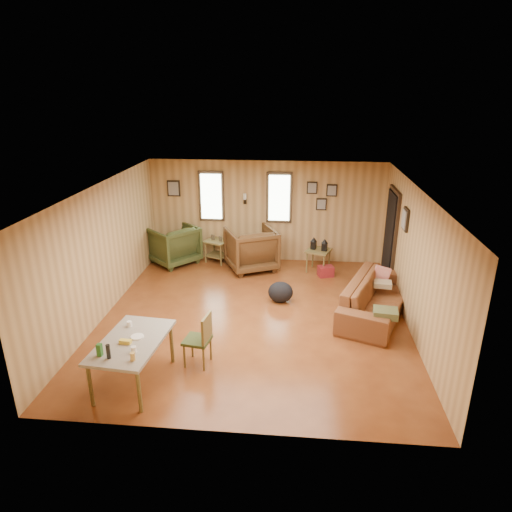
{
  "coord_description": "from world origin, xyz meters",
  "views": [
    {
      "loc": [
        0.74,
        -7.44,
        4.01
      ],
      "look_at": [
        0.0,
        0.4,
        1.05
      ],
      "focal_mm": 32.0,
      "sensor_mm": 36.0,
      "label": 1
    }
  ],
  "objects_px": {
    "sofa": "(377,292)",
    "recliner_green": "(173,243)",
    "recliner_brown": "(251,247)",
    "end_table": "(217,247)",
    "dining_table": "(131,344)",
    "side_table": "(319,249)"
  },
  "relations": [
    {
      "from": "sofa",
      "to": "recliner_green",
      "type": "relative_size",
      "value": 2.31
    },
    {
      "from": "recliner_green",
      "to": "dining_table",
      "type": "bearing_deg",
      "value": 49.73
    },
    {
      "from": "recliner_brown",
      "to": "recliner_green",
      "type": "height_order",
      "value": "recliner_brown"
    },
    {
      "from": "sofa",
      "to": "end_table",
      "type": "relative_size",
      "value": 3.48
    },
    {
      "from": "sofa",
      "to": "dining_table",
      "type": "bearing_deg",
      "value": 144.56
    },
    {
      "from": "dining_table",
      "to": "recliner_brown",
      "type": "bearing_deg",
      "value": 80.2
    },
    {
      "from": "recliner_green",
      "to": "side_table",
      "type": "bearing_deg",
      "value": 128.25
    },
    {
      "from": "recliner_brown",
      "to": "end_table",
      "type": "bearing_deg",
      "value": -48.4
    },
    {
      "from": "sofa",
      "to": "recliner_green",
      "type": "distance_m",
      "value": 4.93
    },
    {
      "from": "recliner_brown",
      "to": "dining_table",
      "type": "relative_size",
      "value": 0.75
    },
    {
      "from": "recliner_brown",
      "to": "end_table",
      "type": "xyz_separation_m",
      "value": [
        -0.85,
        0.37,
        -0.16
      ]
    },
    {
      "from": "dining_table",
      "to": "end_table",
      "type": "bearing_deg",
      "value": 91.15
    },
    {
      "from": "end_table",
      "to": "side_table",
      "type": "xyz_separation_m",
      "value": [
        2.39,
        -0.37,
        0.17
      ]
    },
    {
      "from": "recliner_brown",
      "to": "recliner_green",
      "type": "distance_m",
      "value": 1.89
    },
    {
      "from": "sofa",
      "to": "recliner_brown",
      "type": "distance_m",
      "value": 3.23
    },
    {
      "from": "sofa",
      "to": "recliner_green",
      "type": "bearing_deg",
      "value": 84.6
    },
    {
      "from": "sofa",
      "to": "recliner_green",
      "type": "xyz_separation_m",
      "value": [
        -4.41,
        2.2,
        0.05
      ]
    },
    {
      "from": "recliner_green",
      "to": "dining_table",
      "type": "relative_size",
      "value": 0.71
    },
    {
      "from": "side_table",
      "to": "dining_table",
      "type": "xyz_separation_m",
      "value": [
        -2.74,
        -4.47,
        0.09
      ]
    },
    {
      "from": "sofa",
      "to": "dining_table",
      "type": "relative_size",
      "value": 1.64
    },
    {
      "from": "sofa",
      "to": "dining_table",
      "type": "height_order",
      "value": "sofa"
    },
    {
      "from": "sofa",
      "to": "end_table",
      "type": "height_order",
      "value": "sofa"
    }
  ]
}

